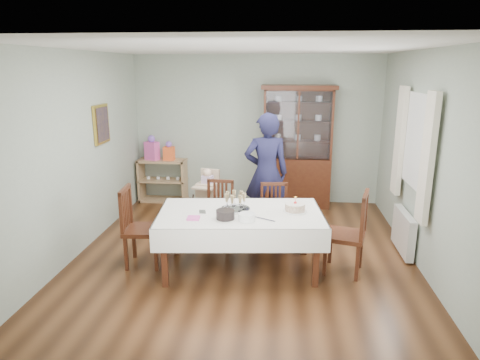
# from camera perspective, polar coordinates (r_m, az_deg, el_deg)

# --- Properties ---
(floor) EXTENTS (5.00, 5.00, 0.00)m
(floor) POSITION_cam_1_polar(r_m,az_deg,el_deg) (5.92, 0.53, -9.93)
(floor) COLOR #593319
(floor) RESTS_ON ground
(room_shell) EXTENTS (5.00, 5.00, 5.00)m
(room_shell) POSITION_cam_1_polar(r_m,az_deg,el_deg) (5.95, 1.04, 7.36)
(room_shell) COLOR #9EAA99
(room_shell) RESTS_ON floor
(dining_table) EXTENTS (2.10, 1.34, 0.76)m
(dining_table) POSITION_cam_1_polar(r_m,az_deg,el_deg) (5.38, 0.04, -8.07)
(dining_table) COLOR #432110
(dining_table) RESTS_ON floor
(china_cabinet) EXTENTS (1.30, 0.48, 2.18)m
(china_cabinet) POSITION_cam_1_polar(r_m,az_deg,el_deg) (7.73, 7.64, 4.63)
(china_cabinet) COLOR #432110
(china_cabinet) RESTS_ON floor
(sideboard) EXTENTS (0.90, 0.38, 0.80)m
(sideboard) POSITION_cam_1_polar(r_m,az_deg,el_deg) (8.22, -10.24, -0.03)
(sideboard) COLOR tan
(sideboard) RESTS_ON floor
(picture_frame) EXTENTS (0.04, 0.48, 0.58)m
(picture_frame) POSITION_cam_1_polar(r_m,az_deg,el_deg) (6.77, -18.01, 7.09)
(picture_frame) COLOR gold
(picture_frame) RESTS_ON room_shell
(window) EXTENTS (0.04, 1.02, 1.22)m
(window) POSITION_cam_1_polar(r_m,az_deg,el_deg) (5.98, 22.61, 4.77)
(window) COLOR white
(window) RESTS_ON room_shell
(curtain_left) EXTENTS (0.07, 0.30, 1.55)m
(curtain_left) POSITION_cam_1_polar(r_m,az_deg,el_deg) (5.40, 23.72, 2.58)
(curtain_left) COLOR silver
(curtain_left) RESTS_ON room_shell
(curtain_right) EXTENTS (0.07, 0.30, 1.55)m
(curtain_right) POSITION_cam_1_polar(r_m,az_deg,el_deg) (6.57, 20.51, 4.90)
(curtain_right) COLOR silver
(curtain_right) RESTS_ON room_shell
(radiator) EXTENTS (0.10, 0.80, 0.55)m
(radiator) POSITION_cam_1_polar(r_m,az_deg,el_deg) (6.29, 20.95, -6.48)
(radiator) COLOR white
(radiator) RESTS_ON floor
(chair_far_left) EXTENTS (0.44, 0.44, 0.91)m
(chair_far_left) POSITION_cam_1_polar(r_m,az_deg,el_deg) (6.19, -2.91, -6.07)
(chair_far_left) COLOR #432110
(chair_far_left) RESTS_ON floor
(chair_far_right) EXTENTS (0.43, 0.43, 0.89)m
(chair_far_right) POSITION_cam_1_polar(r_m,az_deg,el_deg) (6.13, 4.56, -6.39)
(chair_far_right) COLOR #432110
(chair_far_right) RESTS_ON floor
(chair_end_left) EXTENTS (0.49, 0.49, 1.02)m
(chair_end_left) POSITION_cam_1_polar(r_m,az_deg,el_deg) (5.68, -12.84, -8.06)
(chair_end_left) COLOR #432110
(chair_end_left) RESTS_ON floor
(chair_end_right) EXTENTS (0.58, 0.58, 1.04)m
(chair_end_right) POSITION_cam_1_polar(r_m,az_deg,el_deg) (5.50, 13.88, -8.85)
(chair_end_right) COLOR #432110
(chair_end_right) RESTS_ON floor
(woman) EXTENTS (0.73, 0.54, 1.84)m
(woman) POSITION_cam_1_polar(r_m,az_deg,el_deg) (6.48, 3.51, 0.90)
(woman) COLOR black
(woman) RESTS_ON floor
(high_chair) EXTENTS (0.51, 0.51, 0.94)m
(high_chair) POSITION_cam_1_polar(r_m,az_deg,el_deg) (6.85, -4.29, -3.15)
(high_chair) COLOR black
(high_chair) RESTS_ON floor
(champagne_tray) EXTENTS (0.37, 0.37, 0.22)m
(champagne_tray) POSITION_cam_1_polar(r_m,az_deg,el_deg) (5.31, -0.64, -3.32)
(champagne_tray) COLOR silver
(champagne_tray) RESTS_ON dining_table
(birthday_cake) EXTENTS (0.29, 0.29, 0.20)m
(birthday_cake) POSITION_cam_1_polar(r_m,az_deg,el_deg) (5.29, 7.36, -3.67)
(birthday_cake) COLOR white
(birthday_cake) RESTS_ON dining_table
(plate_stack_dark) EXTENTS (0.23, 0.23, 0.10)m
(plate_stack_dark) POSITION_cam_1_polar(r_m,az_deg,el_deg) (5.01, -1.97, -4.62)
(plate_stack_dark) COLOR black
(plate_stack_dark) RESTS_ON dining_table
(plate_stack_white) EXTENTS (0.26, 0.26, 0.08)m
(plate_stack_white) POSITION_cam_1_polar(r_m,az_deg,el_deg) (4.96, 0.92, -4.96)
(plate_stack_white) COLOR white
(plate_stack_white) RESTS_ON dining_table
(napkin_stack) EXTENTS (0.15, 0.15, 0.02)m
(napkin_stack) POSITION_cam_1_polar(r_m,az_deg,el_deg) (5.05, -6.24, -5.06)
(napkin_stack) COLOR #E052AA
(napkin_stack) RESTS_ON dining_table
(cutlery) EXTENTS (0.13, 0.16, 0.01)m
(cutlery) POSITION_cam_1_polar(r_m,az_deg,el_deg) (5.27, -5.38, -4.23)
(cutlery) COLOR silver
(cutlery) RESTS_ON dining_table
(cake_knife) EXTENTS (0.26, 0.16, 0.01)m
(cake_knife) POSITION_cam_1_polar(r_m,az_deg,el_deg) (5.00, 3.28, -5.23)
(cake_knife) COLOR silver
(cake_knife) RESTS_ON dining_table
(gift_bag_pink) EXTENTS (0.29, 0.24, 0.46)m
(gift_bag_pink) POSITION_cam_1_polar(r_m,az_deg,el_deg) (8.12, -11.67, 4.08)
(gift_bag_pink) COLOR #E052AA
(gift_bag_pink) RESTS_ON sideboard
(gift_bag_orange) EXTENTS (0.20, 0.15, 0.35)m
(gift_bag_orange) POSITION_cam_1_polar(r_m,az_deg,el_deg) (8.04, -9.45, 3.74)
(gift_bag_orange) COLOR #FF5F28
(gift_bag_orange) RESTS_ON sideboard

